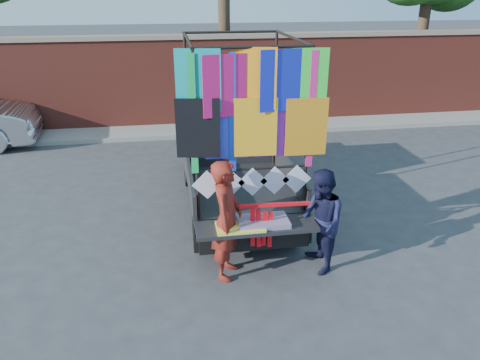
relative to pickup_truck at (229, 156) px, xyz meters
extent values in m
plane|color=#38383A|center=(-0.25, -1.96, -0.81)|extent=(90.00, 90.00, 0.00)
cube|color=maroon|center=(-0.25, 5.04, 0.44)|extent=(30.00, 0.35, 2.50)
cube|color=gray|center=(-0.25, 5.04, 1.74)|extent=(30.00, 0.45, 0.12)
cube|color=gray|center=(-0.25, 4.34, -0.75)|extent=(30.00, 1.20, 0.12)
cylinder|color=#38281C|center=(0.75, 6.24, 1.92)|extent=(0.36, 0.36, 5.46)
cylinder|color=#38281C|center=(7.25, 6.24, 1.47)|extent=(0.36, 0.36, 4.55)
cylinder|color=black|center=(-0.74, 0.57, -0.49)|extent=(0.21, 0.63, 0.63)
cylinder|color=black|center=(-0.74, -2.00, -0.49)|extent=(0.21, 0.63, 0.63)
cylinder|color=black|center=(0.74, 0.57, -0.49)|extent=(0.21, 0.63, 0.63)
cylinder|color=black|center=(0.74, -2.00, -0.49)|extent=(0.21, 0.63, 0.63)
cube|color=black|center=(0.00, -0.76, -0.33)|extent=(1.62, 4.00, 0.29)
cube|color=black|center=(0.00, -1.47, -0.07)|extent=(1.71, 2.19, 0.10)
cube|color=black|center=(-0.84, -1.47, 0.14)|extent=(0.06, 2.19, 0.43)
cube|color=black|center=(0.84, -1.47, 0.14)|extent=(0.06, 2.19, 0.43)
cube|color=black|center=(0.00, -0.40, 0.14)|extent=(1.71, 0.06, 0.43)
cube|color=black|center=(0.00, 0.53, 0.19)|extent=(1.71, 1.52, 1.19)
cube|color=#8C9EAD|center=(0.00, 0.10, 0.57)|extent=(1.52, 0.06, 0.52)
cube|color=#8C9EAD|center=(0.00, 1.24, 0.38)|extent=(1.52, 0.10, 0.67)
cube|color=black|center=(0.00, 1.57, -0.05)|extent=(1.67, 0.86, 0.52)
cube|color=black|center=(0.00, -2.80, -0.05)|extent=(1.71, 0.52, 0.06)
cube|color=black|center=(0.00, -2.59, -0.41)|extent=(1.76, 0.14, 0.17)
cylinder|color=black|center=(-0.78, -2.47, 1.17)|extent=(0.05, 0.05, 2.38)
cylinder|color=black|center=(-0.78, -0.47, 1.17)|extent=(0.05, 0.05, 2.38)
cylinder|color=black|center=(0.78, -2.47, 1.17)|extent=(0.05, 0.05, 2.38)
cylinder|color=black|center=(0.78, -0.47, 1.17)|extent=(0.05, 0.05, 2.38)
cylinder|color=black|center=(0.00, -2.47, 2.36)|extent=(1.62, 0.04, 0.04)
cylinder|color=black|center=(0.00, -0.47, 2.36)|extent=(1.62, 0.04, 0.04)
cylinder|color=black|center=(-0.78, -1.47, 2.36)|extent=(0.04, 2.05, 0.04)
cylinder|color=black|center=(0.78, -1.47, 2.36)|extent=(0.04, 2.05, 0.04)
cylinder|color=black|center=(0.00, -2.47, 0.70)|extent=(1.62, 0.04, 0.04)
cube|color=#0B949A|center=(-0.71, -2.49, 1.93)|extent=(0.59, 0.01, 0.81)
cube|color=#EE1A74|center=(-0.36, -2.53, 1.93)|extent=(0.59, 0.01, 0.81)
cube|color=orange|center=(0.00, -2.49, 1.93)|extent=(0.59, 0.01, 0.81)
cube|color=#192AE7|center=(0.36, -2.53, 1.93)|extent=(0.59, 0.01, 0.81)
cube|color=#27DE36|center=(0.71, -2.49, 1.93)|extent=(0.59, 0.01, 0.81)
cube|color=black|center=(-0.71, -2.53, 1.31)|extent=(0.59, 0.01, 0.81)
cube|color=#3547FF|center=(-0.36, -2.49, 1.31)|extent=(0.59, 0.01, 0.81)
cube|color=#FFAF1A|center=(0.00, -2.53, 1.31)|extent=(0.59, 0.01, 0.81)
cube|color=purple|center=(0.36, -2.49, 1.31)|extent=(0.59, 0.01, 0.81)
cube|color=orange|center=(0.71, -2.53, 1.31)|extent=(0.59, 0.01, 0.81)
cube|color=#18C258|center=(-0.81, -2.51, 1.50)|extent=(0.10, 0.01, 1.62)
cube|color=#E52683|center=(0.81, -2.51, 1.50)|extent=(0.10, 0.01, 1.62)
cube|color=blue|center=(-0.29, -2.51, 1.50)|extent=(0.10, 0.01, 1.62)
cube|color=white|center=(-0.65, -2.50, 0.51)|extent=(0.43, 0.01, 0.43)
cube|color=white|center=(-0.32, -2.50, 0.51)|extent=(0.43, 0.01, 0.43)
cube|color=white|center=(0.00, -2.50, 0.51)|extent=(0.43, 0.01, 0.43)
cube|color=white|center=(0.32, -2.50, 0.51)|extent=(0.43, 0.01, 0.43)
cube|color=white|center=(0.65, -2.50, 0.51)|extent=(0.43, 0.01, 0.43)
cube|color=#E3323A|center=(0.10, -2.80, 0.02)|extent=(0.71, 0.43, 0.08)
cube|color=#FFED50|center=(-0.24, -2.87, 0.00)|extent=(0.67, 0.38, 0.04)
imported|color=maroon|center=(-0.41, -2.78, 0.07)|extent=(0.61, 0.75, 1.76)
imported|color=#151736|center=(0.93, -2.85, -0.03)|extent=(0.61, 0.77, 1.55)
cube|color=red|center=(0.26, -2.82, 0.28)|extent=(1.00, 0.11, 0.04)
cube|color=red|center=(-0.06, -2.84, -0.04)|extent=(0.06, 0.02, 0.58)
cube|color=red|center=(0.03, -2.84, -0.06)|extent=(0.06, 0.02, 0.58)
cube|color=red|center=(0.11, -2.84, -0.08)|extent=(0.06, 0.02, 0.58)
cube|color=red|center=(0.19, -2.84, -0.10)|extent=(0.06, 0.02, 0.58)
camera|label=1|loc=(-1.16, -8.50, 3.12)|focal=35.00mm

